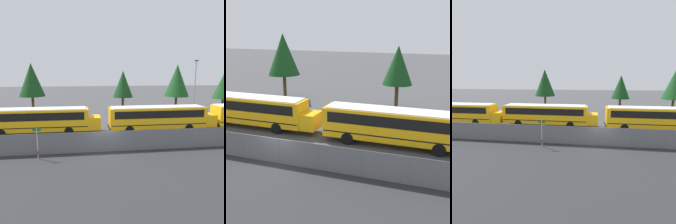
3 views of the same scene
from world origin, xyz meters
TOP-DOWN VIEW (x-y plane):
  - ground_plane at (0.00, 0.00)m, footprint 200.00×200.00m
  - road_strip at (0.00, -6.00)m, footprint 101.56×12.00m
  - fence at (-0.00, -0.00)m, footprint 67.63×0.07m
  - school_bus_1 at (-6.95, 6.72)m, footprint 13.40×2.45m
  - school_bus_2 at (7.42, 6.38)m, footprint 13.40×2.45m
  - street_sign at (-5.72, -1.00)m, footprint 0.70×0.09m
  - light_pole at (15.82, 13.86)m, footprint 0.60×0.24m
  - tree_0 at (15.51, 19.97)m, footprint 4.51×4.51m
  - tree_1 at (-10.37, 19.26)m, footprint 4.26×4.26m
  - tree_2 at (24.54, 19.17)m, footprint 3.96×3.96m
  - tree_3 at (5.12, 18.99)m, footprint 3.55×3.55m

SIDE VIEW (x-z plane):
  - ground_plane at x=0.00m, z-range 0.00..0.00m
  - road_strip at x=0.00m, z-range 0.00..0.01m
  - fence at x=0.00m, z-range 0.02..1.93m
  - street_sign at x=-5.72m, z-range 0.09..2.76m
  - school_bus_1 at x=-6.95m, z-range 0.31..3.40m
  - school_bus_2 at x=7.42m, z-range 0.31..3.40m
  - tree_2 at x=24.54m, z-range 1.14..8.61m
  - light_pole at x=15.82m, z-range 0.39..9.49m
  - tree_3 at x=5.12m, z-range 1.41..8.90m
  - tree_0 at x=15.51m, z-range 1.37..10.02m
  - tree_1 at x=-10.37m, z-range 1.58..10.33m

